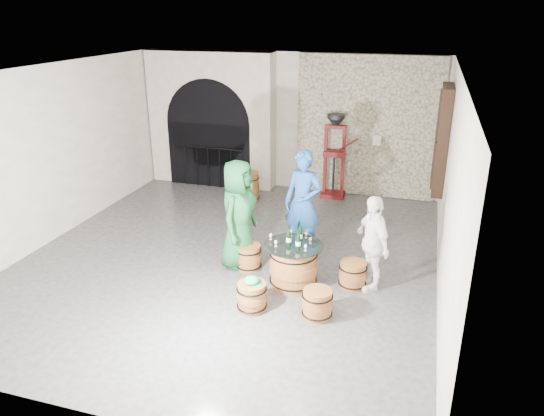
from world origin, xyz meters
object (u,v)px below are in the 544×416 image
(person_white, at_px, (372,243))
(wine_bottle_left, at_px, (289,238))
(barrel_stool_near_right, at_px, (317,304))
(wine_bottle_center, at_px, (298,241))
(person_green, at_px, (238,214))
(side_barrel, at_px, (248,187))
(wine_bottle_right, at_px, (300,234))
(barrel_stool_left, at_px, (249,257))
(person_blue, at_px, (303,203))
(barrel_stool_right, at_px, (353,275))
(barrel_stool_near_left, at_px, (252,297))
(barrel_table, at_px, (293,266))
(corking_press, at_px, (335,150))
(barrel_stool_far, at_px, (300,248))

(person_white, distance_m, wine_bottle_left, 1.28)
(barrel_stool_near_right, distance_m, wine_bottle_center, 1.00)
(person_green, bearing_deg, side_barrel, 21.26)
(barrel_stool_near_right, bearing_deg, wine_bottle_right, 118.68)
(barrel_stool_left, distance_m, person_blue, 1.35)
(barrel_stool_right, xyz_separation_m, barrel_stool_near_left, (-1.30, -1.08, 0.00))
(barrel_stool_near_right, height_order, wine_bottle_center, wine_bottle_center)
(barrel_stool_right, relative_size, wine_bottle_left, 1.37)
(side_barrel, bearing_deg, person_blue, -50.21)
(barrel_table, distance_m, wine_bottle_left, 0.50)
(barrel_stool_near_left, distance_m, corking_press, 5.19)
(barrel_stool_near_right, bearing_deg, person_blue, 109.57)
(barrel_stool_near_left, height_order, wine_bottle_right, wine_bottle_right)
(barrel_stool_right, bearing_deg, wine_bottle_left, -163.59)
(barrel_table, relative_size, wine_bottle_left, 2.83)
(person_blue, bearing_deg, barrel_stool_left, -116.17)
(barrel_stool_far, relative_size, barrel_stool_near_left, 1.00)
(barrel_stool_near_left, height_order, wine_bottle_left, wine_bottle_left)
(barrel_table, distance_m, person_white, 1.27)
(barrel_table, distance_m, barrel_stool_left, 0.95)
(barrel_stool_left, bearing_deg, barrel_table, -21.83)
(corking_press, bearing_deg, barrel_table, -89.14)
(barrel_stool_far, xyz_separation_m, corking_press, (-0.04, 3.34, 0.91))
(wine_bottle_right, relative_size, side_barrel, 0.47)
(barrel_stool_far, xyz_separation_m, wine_bottle_right, (0.18, -0.79, 0.63))
(barrel_stool_right, height_order, wine_bottle_left, wine_bottle_left)
(person_green, xyz_separation_m, side_barrel, (-0.88, 2.95, -0.59))
(person_green, bearing_deg, barrel_stool_left, -107.09)
(barrel_stool_left, relative_size, barrel_stool_right, 1.00)
(barrel_table, bearing_deg, person_blue, 97.47)
(barrel_table, relative_size, person_white, 0.60)
(barrel_stool_far, relative_size, wine_bottle_left, 1.37)
(barrel_stool_left, xyz_separation_m, wine_bottle_right, (0.93, -0.21, 0.63))
(side_barrel, distance_m, corking_press, 2.13)
(barrel_table, distance_m, barrel_stool_right, 0.95)
(barrel_stool_far, xyz_separation_m, wine_bottle_left, (0.05, -0.97, 0.63))
(barrel_stool_near_left, relative_size, wine_bottle_center, 1.37)
(barrel_table, xyz_separation_m, barrel_stool_far, (-0.12, 0.93, -0.14))
(barrel_stool_near_left, relative_size, wine_bottle_left, 1.37)
(barrel_table, relative_size, barrel_stool_right, 2.06)
(person_blue, bearing_deg, barrel_stool_right, -31.63)
(barrel_stool_near_left, bearing_deg, person_white, 36.41)
(barrel_table, distance_m, wine_bottle_center, 0.52)
(barrel_stool_right, distance_m, person_green, 2.10)
(barrel_stool_right, relative_size, corking_press, 0.23)
(barrel_stool_left, bearing_deg, wine_bottle_right, -13.00)
(barrel_stool_far, height_order, wine_bottle_right, wine_bottle_right)
(barrel_stool_far, xyz_separation_m, wine_bottle_center, (0.22, -1.06, 0.63))
(barrel_stool_left, height_order, barrel_stool_near_right, same)
(barrel_stool_far, height_order, corking_press, corking_press)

